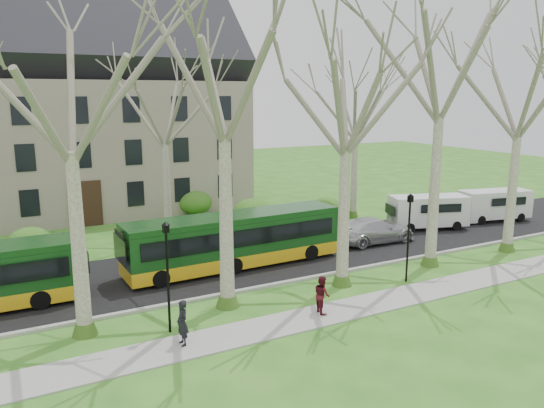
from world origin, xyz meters
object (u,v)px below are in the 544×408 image
Objects in this scene: sedan at (374,230)px; pedestrian_a at (182,323)px; bus_follow at (235,240)px; van_b at (494,205)px; van_a at (428,212)px; pedestrian_b at (322,294)px.

pedestrian_a is (-14.87, -7.53, 0.08)m from sedan.
bus_follow reaches higher than van_b.
pedestrian_a is at bearing -127.88° from bus_follow.
sedan is at bearing -151.00° from van_a.
pedestrian_b is (-20.09, -7.96, -0.31)m from van_b.
pedestrian_b is at bearing -145.21° from van_b.
van_a reaches higher than pedestrian_b.
van_a is at bearing 3.02° from bus_follow.
van_b is 3.19× the size of pedestrian_b.
pedestrian_b is at bearing -86.08° from bus_follow.
van_b reaches higher than pedestrian_b.
pedestrian_b is at bearing 132.32° from sedan.
sedan is at bearing -40.86° from pedestrian_b.
pedestrian_b is (-14.20, -8.48, -0.33)m from van_a.
bus_follow is 9.50m from sedan.
pedestrian_a reaches higher than sedan.
pedestrian_a is 6.10m from pedestrian_b.
bus_follow reaches higher than van_a.
pedestrian_a is (-5.40, -7.34, -0.61)m from bus_follow.
bus_follow is at bearing 93.01° from sedan.
van_a is at bearing -171.89° from van_b.
van_a is 22.02m from pedestrian_a.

